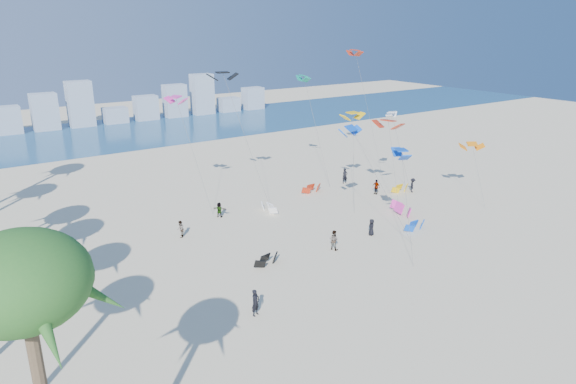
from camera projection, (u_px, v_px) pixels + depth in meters
ground at (395, 338)px, 31.28m from camera, size 220.00×220.00×0.00m
ocean at (89, 136)px, 87.73m from camera, size 220.00×220.00×0.00m
kitesurfer_near at (255, 303)px, 33.45m from camera, size 0.79×0.66×1.84m
kitesurfer_mid at (334, 240)px, 43.32m from camera, size 0.93×1.03×1.74m
kitesurfers_far at (323, 200)px, 53.50m from camera, size 28.08×14.32×1.83m
grounded_kites at (353, 209)px, 51.78m from camera, size 25.31×15.37×1.05m
flying_kites at (342, 104)px, 52.75m from camera, size 29.79×27.19×15.68m
distant_skyline at (66, 111)px, 93.97m from camera, size 85.00×3.00×8.40m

